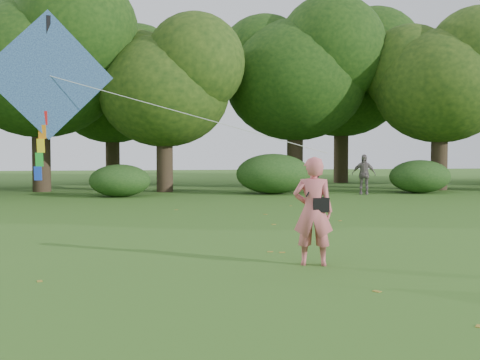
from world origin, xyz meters
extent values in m
plane|color=#265114|center=(0.00, 0.00, 0.00)|extent=(100.00, 100.00, 0.00)
imported|color=#CF6167|center=(0.34, 0.90, 0.98)|extent=(0.81, 0.64, 1.97)
imported|color=slate|center=(7.06, 16.97, 0.92)|extent=(1.17, 0.81, 1.85)
cube|color=black|center=(0.46, 0.87, 1.10)|extent=(0.30, 0.20, 0.26)
cylinder|color=black|center=(0.34, 0.86, 1.48)|extent=(0.33, 0.14, 0.47)
cube|color=#24329C|center=(-4.44, 2.05, 3.48)|extent=(2.34, 0.62, 2.40)
cube|color=black|center=(-4.44, 2.08, 3.48)|extent=(0.14, 0.24, 2.20)
cylinder|color=white|center=(-1.93, 1.45, 2.76)|extent=(5.04, 1.21, 1.46)
cube|color=red|center=(-4.54, 2.07, 2.69)|extent=(0.14, 0.06, 0.26)
cube|color=orange|center=(-4.57, 2.07, 2.43)|extent=(0.14, 0.06, 0.26)
cube|color=yellow|center=(-4.60, 2.07, 2.17)|extent=(0.14, 0.06, 0.26)
cube|color=green|center=(-4.63, 2.07, 1.91)|extent=(0.14, 0.06, 0.26)
cube|color=blue|center=(-4.66, 2.07, 1.65)|extent=(0.14, 0.06, 0.26)
cylinder|color=#3A2D1E|center=(-8.00, 21.00, 1.92)|extent=(0.88, 0.88, 3.85)
ellipsoid|color=#1E3F11|center=(-8.00, 21.00, 6.05)|extent=(8.00, 8.00, 6.80)
cylinder|color=#3A2D1E|center=(-2.00, 20.00, 1.57)|extent=(0.80, 0.80, 3.15)
ellipsoid|color=#1E3F11|center=(-2.00, 20.00, 4.91)|extent=(6.40, 6.40, 5.44)
cylinder|color=#3A2D1E|center=(5.00, 22.00, 1.84)|extent=(0.86, 0.86, 3.67)
ellipsoid|color=#1E3F11|center=(5.00, 22.00, 5.76)|extent=(7.60, 7.60, 6.46)
cylinder|color=#3A2D1E|center=(12.00, 19.50, 1.72)|extent=(0.83, 0.83, 3.43)
ellipsoid|color=#1E3F11|center=(12.00, 19.50, 5.30)|extent=(6.80, 6.80, 5.78)
cylinder|color=#3A2D1E|center=(-5.00, 27.50, 1.75)|extent=(0.84, 0.84, 3.50)
ellipsoid|color=#1E3F11|center=(-5.00, 27.50, 5.43)|extent=(7.00, 7.00, 5.95)
cylinder|color=#3A2D1E|center=(9.00, 26.50, 2.01)|extent=(0.90, 0.90, 4.02)
ellipsoid|color=#1E3F11|center=(9.00, 26.50, 6.17)|extent=(7.80, 7.80, 6.63)
ellipsoid|color=#264919|center=(-4.00, 17.10, 0.71)|extent=(2.66, 2.09, 1.42)
ellipsoid|color=#264919|center=(3.00, 17.90, 0.94)|extent=(3.50, 2.75, 1.88)
ellipsoid|color=#264919|center=(10.00, 17.40, 0.79)|extent=(2.94, 2.31, 1.58)
cube|color=olive|center=(-0.16, 2.37, 0.00)|extent=(0.13, 0.10, 0.01)
cube|color=olive|center=(-4.32, 0.21, 0.00)|extent=(0.11, 0.14, 0.01)
cube|color=olive|center=(-1.76, 11.13, 0.00)|extent=(0.13, 0.10, 0.01)
cube|color=olive|center=(1.32, -3.06, 0.00)|extent=(0.14, 0.14, 0.01)
cube|color=olive|center=(0.75, -1.21, 0.00)|extent=(0.13, 0.14, 0.01)
cube|color=olive|center=(2.48, 11.96, 0.00)|extent=(0.09, 0.13, 0.01)
cube|color=olive|center=(1.02, 9.26, 0.00)|extent=(0.14, 0.13, 0.01)
cube|color=olive|center=(2.87, 7.28, 0.00)|extent=(0.14, 0.14, 0.01)
cube|color=olive|center=(0.06, 2.26, 0.00)|extent=(0.12, 0.08, 0.01)
cube|color=olive|center=(0.79, 6.73, 0.00)|extent=(0.13, 0.09, 0.01)
camera|label=1|loc=(-2.49, -9.62, 2.11)|focal=45.00mm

